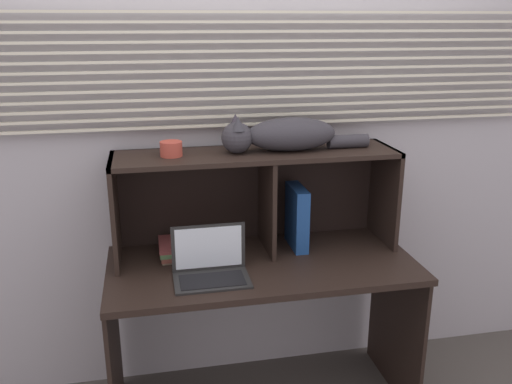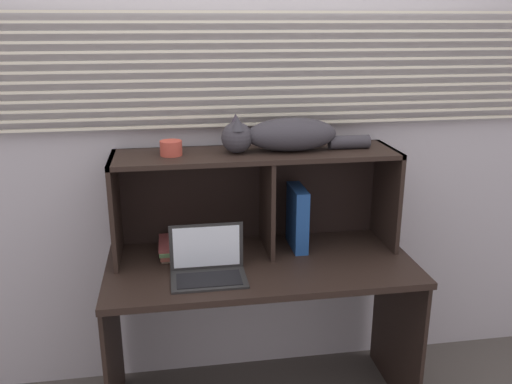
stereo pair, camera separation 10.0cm
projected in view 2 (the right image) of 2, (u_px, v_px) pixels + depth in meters
The scene contains 8 objects.
back_panel_with_blinds at pixel (249, 142), 2.70m from camera, with size 4.40×0.08×2.50m.
desk at pixel (261, 292), 2.55m from camera, with size 1.41×0.66×0.77m.
hutch_shelf_unit at pixel (256, 181), 2.58m from camera, with size 1.32×0.34×0.48m.
cat at pixel (283, 135), 2.49m from camera, with size 0.70×0.18×0.17m.
laptop at pixel (208, 266), 2.35m from camera, with size 0.32×0.20×0.22m.
binder_upright at pixel (297, 218), 2.63m from camera, with size 0.06×0.22×0.30m, color #1E478C.
book_stack at pixel (176, 248), 2.57m from camera, with size 0.16×0.22×0.07m.
small_basket at pixel (171, 148), 2.43m from camera, with size 0.10×0.10×0.07m, color #B74536.
Camera 2 is at (-0.39, -2.07, 1.84)m, focal length 38.22 mm.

